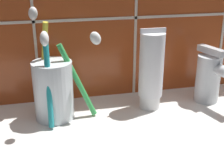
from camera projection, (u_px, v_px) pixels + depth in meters
sink_counter at (148, 133)px, 51.43cm from camera, size 75.06×29.69×2.00cm
toothbrush_cup at (54, 88)px, 52.35cm from camera, size 11.88×10.11×18.64cm
toothpaste_tube at (151, 70)px, 55.37cm from camera, size 4.59×4.38×14.80cm
sink_faucet at (211, 77)px, 58.34cm from camera, size 5.40×11.77×10.62cm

